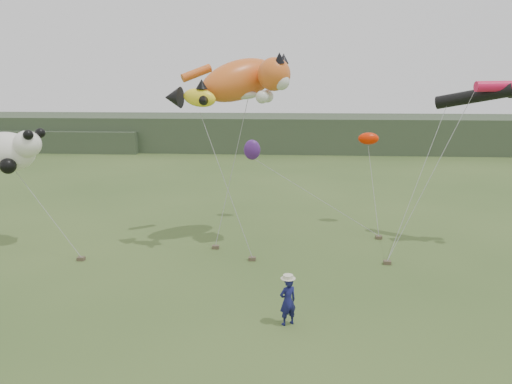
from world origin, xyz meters
TOP-DOWN VIEW (x-y plane):
  - ground at (0.00, 0.00)m, footprint 120.00×120.00m
  - headland at (-3.11, 44.69)m, footprint 90.00×13.00m
  - festival_attendant at (0.28, -1.43)m, footprint 0.73×0.66m
  - sandbag_anchors at (-0.90, 5.58)m, footprint 14.49×4.58m
  - cat_kite at (-1.93, 7.69)m, footprint 5.56×4.23m
  - fish_kite at (-4.42, 6.07)m, footprint 2.65×1.74m
  - tube_kites at (9.61, 7.99)m, footprint 4.23×2.56m
  - panda_kite at (-13.35, 6.07)m, footprint 3.42×2.21m
  - misc_kites at (0.61, 11.77)m, footprint 7.66×1.46m

SIDE VIEW (x-z plane):
  - ground at x=0.00m, z-range 0.00..0.00m
  - sandbag_anchors at x=-0.90m, z-range 0.00..0.17m
  - festival_attendant at x=0.28m, z-range 0.00..1.68m
  - headland at x=-3.11m, z-range -0.08..3.92m
  - misc_kites at x=0.61m, z-range 3.58..5.32m
  - panda_kite at x=-13.35m, z-range 3.67..5.80m
  - fish_kite at x=-4.42m, z-range 6.67..8.01m
  - tube_kites at x=9.61m, z-range 6.72..8.34m
  - cat_kite at x=-1.93m, z-range 6.69..9.58m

